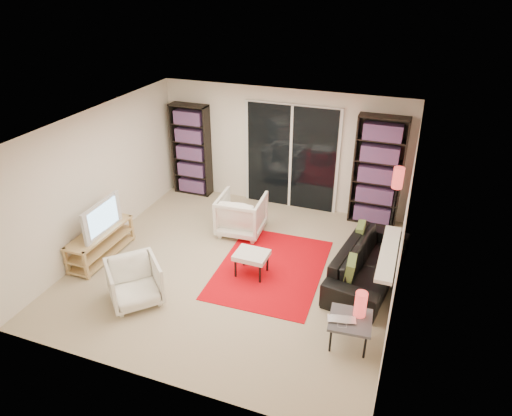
% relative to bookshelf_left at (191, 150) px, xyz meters
% --- Properties ---
extents(floor, '(5.00, 5.00, 0.00)m').
position_rel_bookshelf_left_xyz_m(floor, '(1.95, -2.33, -0.98)').
color(floor, tan).
rests_on(floor, ground).
extents(wall_back, '(5.00, 0.02, 2.40)m').
position_rel_bookshelf_left_xyz_m(wall_back, '(1.95, 0.17, 0.22)').
color(wall_back, white).
rests_on(wall_back, ground).
extents(wall_front, '(5.00, 0.02, 2.40)m').
position_rel_bookshelf_left_xyz_m(wall_front, '(1.95, -4.83, 0.22)').
color(wall_front, white).
rests_on(wall_front, ground).
extents(wall_left, '(0.02, 5.00, 2.40)m').
position_rel_bookshelf_left_xyz_m(wall_left, '(-0.55, -2.33, 0.22)').
color(wall_left, white).
rests_on(wall_left, ground).
extents(wall_right, '(0.02, 5.00, 2.40)m').
position_rel_bookshelf_left_xyz_m(wall_right, '(4.45, -2.33, 0.22)').
color(wall_right, white).
rests_on(wall_right, ground).
extents(ceiling, '(5.00, 5.00, 0.02)m').
position_rel_bookshelf_left_xyz_m(ceiling, '(1.95, -2.33, 1.42)').
color(ceiling, white).
rests_on(ceiling, wall_back).
extents(sliding_door, '(1.92, 0.08, 2.16)m').
position_rel_bookshelf_left_xyz_m(sliding_door, '(2.15, 0.13, 0.07)').
color(sliding_door, white).
rests_on(sliding_door, ground).
extents(bookshelf_left, '(0.80, 0.30, 1.95)m').
position_rel_bookshelf_left_xyz_m(bookshelf_left, '(0.00, 0.00, 0.00)').
color(bookshelf_left, black).
rests_on(bookshelf_left, ground).
extents(bookshelf_right, '(0.90, 0.30, 2.10)m').
position_rel_bookshelf_left_xyz_m(bookshelf_right, '(3.85, -0.00, 0.07)').
color(bookshelf_right, black).
rests_on(bookshelf_right, ground).
extents(tv_stand, '(0.43, 1.34, 0.50)m').
position_rel_bookshelf_left_xyz_m(tv_stand, '(-0.31, -2.82, -0.71)').
color(tv_stand, '#E2BC7B').
rests_on(tv_stand, floor).
extents(tv, '(0.16, 0.97, 0.56)m').
position_rel_bookshelf_left_xyz_m(tv, '(-0.29, -2.82, -0.20)').
color(tv, black).
rests_on(tv, tv_stand).
extents(rug, '(1.71, 2.28, 0.01)m').
position_rel_bookshelf_left_xyz_m(rug, '(2.51, -2.18, -0.97)').
color(rug, red).
rests_on(rug, floor).
extents(sofa, '(1.12, 2.16, 0.60)m').
position_rel_bookshelf_left_xyz_m(sofa, '(4.03, -1.92, -0.67)').
color(sofa, black).
rests_on(sofa, floor).
extents(armchair_back, '(0.86, 0.88, 0.75)m').
position_rel_bookshelf_left_xyz_m(armchair_back, '(1.63, -1.24, -0.60)').
color(armchair_back, white).
rests_on(armchair_back, floor).
extents(armchair_front, '(1.02, 1.02, 0.66)m').
position_rel_bookshelf_left_xyz_m(armchair_front, '(0.90, -3.63, -0.64)').
color(armchair_front, white).
rests_on(armchair_front, floor).
extents(ottoman, '(0.53, 0.44, 0.40)m').
position_rel_bookshelf_left_xyz_m(ottoman, '(2.27, -2.42, -0.63)').
color(ottoman, white).
rests_on(ottoman, floor).
extents(side_table, '(0.58, 0.58, 0.40)m').
position_rel_bookshelf_left_xyz_m(side_table, '(4.00, -3.41, -0.62)').
color(side_table, '#49494E').
rests_on(side_table, floor).
extents(laptop, '(0.40, 0.30, 0.03)m').
position_rel_bookshelf_left_xyz_m(laptop, '(3.91, -3.53, -0.56)').
color(laptop, silver).
rests_on(laptop, side_table).
extents(table_lamp, '(0.16, 0.16, 0.35)m').
position_rel_bookshelf_left_xyz_m(table_lamp, '(4.09, -3.29, -0.40)').
color(table_lamp, red).
rests_on(table_lamp, side_table).
extents(floor_lamp, '(0.21, 0.21, 1.39)m').
position_rel_bookshelf_left_xyz_m(floor_lamp, '(4.24, -0.51, 0.08)').
color(floor_lamp, black).
rests_on(floor_lamp, floor).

